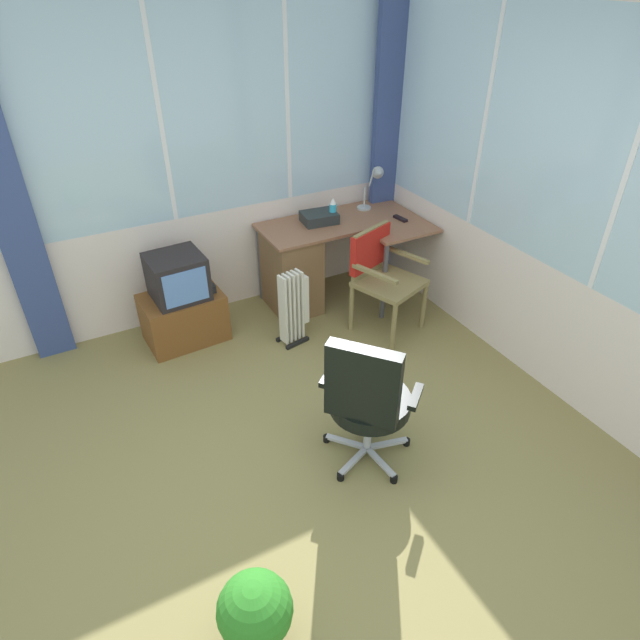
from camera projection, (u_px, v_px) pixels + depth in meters
name	position (u px, v px, depth m)	size (l,w,h in m)	color
ground	(307.00, 507.00, 3.21)	(5.13, 5.70, 0.06)	olive
north_window_panel	(167.00, 167.00, 4.19)	(4.13, 0.07, 2.68)	silver
east_window_panel	(613.00, 227.00, 3.26)	(0.07, 4.70, 2.68)	silver
curtain_north_left	(8.00, 202.00, 3.72)	(0.28, 0.07, 2.58)	#394A82
curtain_corner	(387.00, 144.00, 4.89)	(0.28, 0.07, 2.58)	#394A82
desk	(299.00, 265.00, 4.82)	(1.41, 0.89, 0.75)	#8D5C42
desk_lamp	(375.00, 182.00, 4.86)	(0.23, 0.20, 0.40)	#B2B7BC
tv_remote	(400.00, 218.00, 4.80)	(0.04, 0.15, 0.02)	black
spray_bottle	(333.00, 210.00, 4.72)	(0.06, 0.06, 0.22)	#34B4DD
paper_tray	(319.00, 217.00, 4.73)	(0.30, 0.23, 0.09)	#272D2E
wooden_armchair	(379.00, 267.00, 4.48)	(0.62, 0.62, 0.88)	olive
office_chair	(367.00, 397.00, 3.16)	(0.61, 0.61, 0.98)	#B7B7BF
tv_on_stand	(182.00, 304.00, 4.41)	(0.67, 0.48, 0.78)	brown
space_heater	(294.00, 307.00, 4.39)	(0.28, 0.21, 0.65)	silver
potted_plant	(255.00, 612.00, 2.43)	(0.35, 0.35, 0.43)	#97573E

